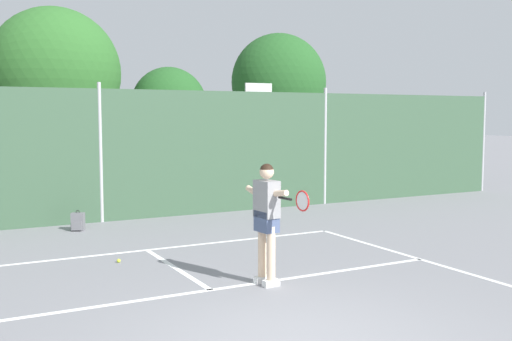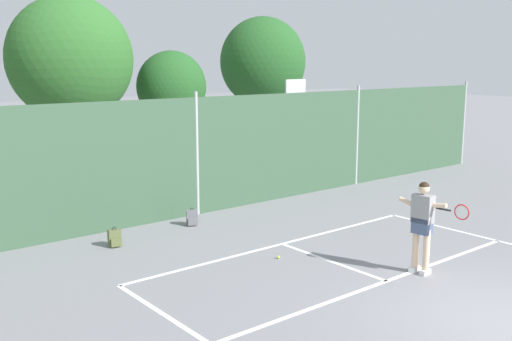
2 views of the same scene
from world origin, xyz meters
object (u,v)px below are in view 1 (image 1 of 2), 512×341
Objects in this scene: tennis_ball at (119,261)px; backpack_grey at (78,222)px; tennis_player at (267,213)px; basketball_hoop at (258,124)px.

backpack_grey is (-0.01, 3.36, 0.16)m from tennis_ball.
tennis_player reaches higher than tennis_ball.
basketball_hoop reaches higher than tennis_ball.
tennis_player is 28.10× the size of tennis_ball.
backpack_grey is at bearing 105.75° from tennis_player.
tennis_ball is (-1.63, 2.44, -1.08)m from tennis_player.
tennis_ball is (-6.00, -6.01, -2.28)m from basketball_hoop.
tennis_player is at bearing -56.29° from tennis_ball.
tennis_player is (-4.37, -8.45, -1.20)m from basketball_hoop.
backpack_grey is (-6.00, -2.65, -2.12)m from basketball_hoop.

